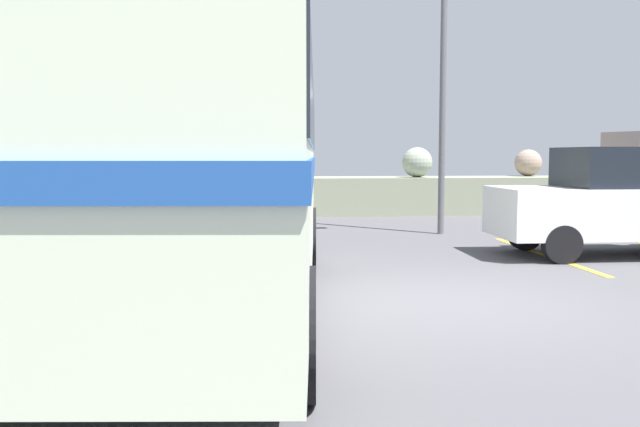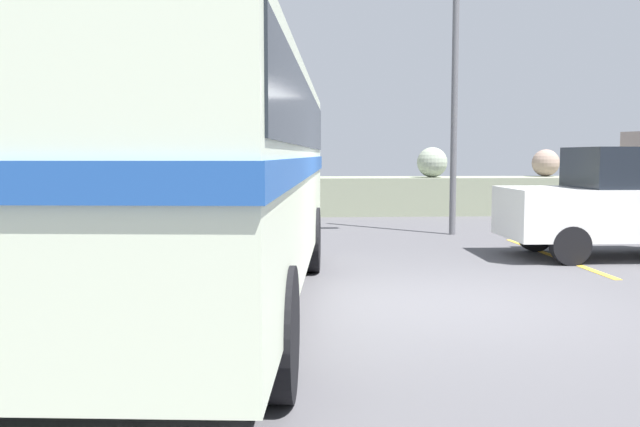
# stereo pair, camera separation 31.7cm
# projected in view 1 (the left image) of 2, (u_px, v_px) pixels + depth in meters

# --- Properties ---
(ground) EXTENTS (32.00, 26.00, 0.02)m
(ground) POSITION_uv_depth(u_px,v_px,m) (459.00, 303.00, 7.88)
(ground) COLOR #4B4A4E
(breakwater) EXTENTS (31.36, 2.58, 2.43)m
(breakwater) POSITION_uv_depth(u_px,v_px,m) (332.00, 191.00, 19.51)
(breakwater) COLOR gray
(breakwater) RESTS_ON ground
(vintage_coach) EXTENTS (3.25, 8.78, 3.70)m
(vintage_coach) POSITION_uv_depth(u_px,v_px,m) (200.00, 127.00, 7.14)
(vintage_coach) COLOR black
(vintage_coach) RESTS_ON ground
(parked_car_nearest) EXTENTS (4.13, 1.79, 1.86)m
(parked_car_nearest) POSITION_uv_depth(u_px,v_px,m) (619.00, 200.00, 11.47)
(parked_car_nearest) COLOR black
(parked_car_nearest) RESTS_ON ground
(lamp_post) EXTENTS (0.44, 1.18, 7.10)m
(lamp_post) POSITION_uv_depth(u_px,v_px,m) (444.00, 51.00, 14.24)
(lamp_post) COLOR #5B5B60
(lamp_post) RESTS_ON ground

